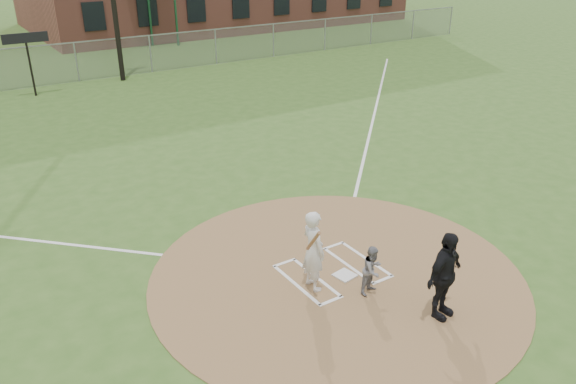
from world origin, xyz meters
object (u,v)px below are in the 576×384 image
home_plate (345,275)px  batter_at_plate (313,250)px  catcher (373,270)px  umpire (444,276)px

home_plate → batter_at_plate: bearing=177.0°
home_plate → catcher: size_ratio=0.39×
home_plate → umpire: 2.46m
catcher → umpire: bearing=-80.8°
home_plate → umpire: umpire is taller
home_plate → catcher: 0.96m
umpire → batter_at_plate: 2.71m
umpire → batter_at_plate: (-1.56, 2.22, -0.02)m
catcher → umpire: umpire is taller
home_plate → umpire: (0.70, -2.17, 0.92)m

